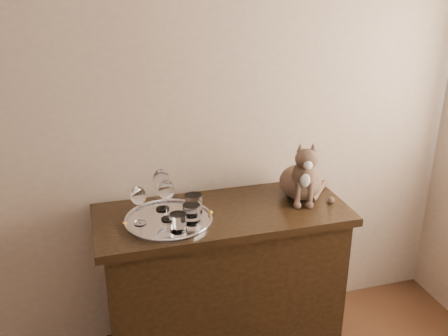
{
  "coord_description": "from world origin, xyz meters",
  "views": [
    {
      "loc": [
        0.03,
        -0.08,
        1.92
      ],
      "look_at": [
        0.61,
        1.95,
        1.06
      ],
      "focal_mm": 40.0,
      "sensor_mm": 36.0,
      "label": 1
    }
  ],
  "objects_px": {
    "wine_glass_b": "(162,190)",
    "cat": "(301,167)",
    "tray": "(169,221)",
    "tumbler_a": "(192,214)",
    "tumbler_b": "(178,223)",
    "sideboard": "(223,287)",
    "wine_glass_d": "(167,200)",
    "tumbler_c": "(194,204)",
    "wine_glass_c": "(139,205)"
  },
  "relations": [
    {
      "from": "wine_glass_b",
      "to": "cat",
      "type": "relative_size",
      "value": 0.63
    },
    {
      "from": "tray",
      "to": "tumbler_a",
      "type": "distance_m",
      "value": 0.12
    },
    {
      "from": "wine_glass_b",
      "to": "tumbler_b",
      "type": "xyz_separation_m",
      "value": [
        0.03,
        -0.23,
        -0.06
      ]
    },
    {
      "from": "tumbler_a",
      "to": "cat",
      "type": "relative_size",
      "value": 0.28
    },
    {
      "from": "tray",
      "to": "cat",
      "type": "xyz_separation_m",
      "value": [
        0.68,
        0.08,
        0.16
      ]
    },
    {
      "from": "sideboard",
      "to": "wine_glass_d",
      "type": "distance_m",
      "value": 0.59
    },
    {
      "from": "tumbler_a",
      "to": "tumbler_b",
      "type": "height_order",
      "value": "tumbler_a"
    },
    {
      "from": "tumbler_c",
      "to": "sideboard",
      "type": "bearing_deg",
      "value": -4.11
    },
    {
      "from": "sideboard",
      "to": "tumbler_c",
      "type": "bearing_deg",
      "value": 175.89
    },
    {
      "from": "wine_glass_b",
      "to": "tumbler_c",
      "type": "relative_size",
      "value": 2.26
    },
    {
      "from": "wine_glass_c",
      "to": "tumbler_b",
      "type": "xyz_separation_m",
      "value": [
        0.15,
        -0.12,
        -0.05
      ]
    },
    {
      "from": "wine_glass_c",
      "to": "tumbler_c",
      "type": "distance_m",
      "value": 0.26
    },
    {
      "from": "sideboard",
      "to": "wine_glass_c",
      "type": "bearing_deg",
      "value": -175.62
    },
    {
      "from": "tumbler_a",
      "to": "tumbler_b",
      "type": "relative_size",
      "value": 1.07
    },
    {
      "from": "wine_glass_c",
      "to": "tumbler_b",
      "type": "relative_size",
      "value": 2.16
    },
    {
      "from": "sideboard",
      "to": "tray",
      "type": "bearing_deg",
      "value": -173.46
    },
    {
      "from": "tumbler_c",
      "to": "cat",
      "type": "distance_m",
      "value": 0.56
    },
    {
      "from": "wine_glass_c",
      "to": "tumbler_c",
      "type": "height_order",
      "value": "wine_glass_c"
    },
    {
      "from": "tray",
      "to": "tumbler_b",
      "type": "xyz_separation_m",
      "value": [
        0.02,
        -0.11,
        0.05
      ]
    },
    {
      "from": "wine_glass_d",
      "to": "tumbler_a",
      "type": "height_order",
      "value": "wine_glass_d"
    },
    {
      "from": "tumbler_c",
      "to": "cat",
      "type": "relative_size",
      "value": 0.28
    },
    {
      "from": "sideboard",
      "to": "wine_glass_c",
      "type": "distance_m",
      "value": 0.65
    },
    {
      "from": "wine_glass_c",
      "to": "tumbler_b",
      "type": "height_order",
      "value": "wine_glass_c"
    },
    {
      "from": "wine_glass_b",
      "to": "cat",
      "type": "height_order",
      "value": "cat"
    },
    {
      "from": "wine_glass_b",
      "to": "tray",
      "type": "bearing_deg",
      "value": -85.27
    },
    {
      "from": "tumbler_c",
      "to": "cat",
      "type": "bearing_deg",
      "value": 4.05
    },
    {
      "from": "wine_glass_b",
      "to": "cat",
      "type": "distance_m",
      "value": 0.69
    },
    {
      "from": "cat",
      "to": "tumbler_b",
      "type": "bearing_deg",
      "value": -148.27
    },
    {
      "from": "tray",
      "to": "cat",
      "type": "bearing_deg",
      "value": 6.64
    },
    {
      "from": "wine_glass_c",
      "to": "tumbler_c",
      "type": "xyz_separation_m",
      "value": [
        0.25,
        0.04,
        -0.04
      ]
    },
    {
      "from": "tray",
      "to": "wine_glass_b",
      "type": "relative_size",
      "value": 1.98
    },
    {
      "from": "tumbler_a",
      "to": "tumbler_b",
      "type": "distance_m",
      "value": 0.09
    },
    {
      "from": "tumbler_a",
      "to": "tumbler_c",
      "type": "xyz_separation_m",
      "value": [
        0.03,
        0.1,
        0.0
      ]
    },
    {
      "from": "tray",
      "to": "tumbler_a",
      "type": "relative_size",
      "value": 4.52
    },
    {
      "from": "tumbler_b",
      "to": "wine_glass_d",
      "type": "bearing_deg",
      "value": 102.38
    },
    {
      "from": "tumbler_b",
      "to": "tumbler_c",
      "type": "bearing_deg",
      "value": 56.17
    },
    {
      "from": "tray",
      "to": "tumbler_b",
      "type": "distance_m",
      "value": 0.13
    },
    {
      "from": "sideboard",
      "to": "tray",
      "type": "distance_m",
      "value": 0.5
    },
    {
      "from": "wine_glass_d",
      "to": "tumbler_b",
      "type": "relative_size",
      "value": 2.31
    },
    {
      "from": "wine_glass_b",
      "to": "tumbler_c",
      "type": "height_order",
      "value": "wine_glass_b"
    },
    {
      "from": "tray",
      "to": "tumbler_b",
      "type": "relative_size",
      "value": 4.84
    },
    {
      "from": "wine_glass_b",
      "to": "wine_glass_c",
      "type": "relative_size",
      "value": 1.13
    },
    {
      "from": "sideboard",
      "to": "tumbler_b",
      "type": "distance_m",
      "value": 0.55
    },
    {
      "from": "wine_glass_c",
      "to": "wine_glass_d",
      "type": "relative_size",
      "value": 0.94
    },
    {
      "from": "tumbler_a",
      "to": "tumbler_b",
      "type": "xyz_separation_m",
      "value": [
        -0.07,
        -0.06,
        -0.0
      ]
    },
    {
      "from": "sideboard",
      "to": "wine_glass_b",
      "type": "height_order",
      "value": "wine_glass_b"
    },
    {
      "from": "wine_glass_d",
      "to": "tumbler_b",
      "type": "xyz_separation_m",
      "value": [
        0.03,
        -0.12,
        -0.05
      ]
    },
    {
      "from": "wine_glass_c",
      "to": "tumbler_c",
      "type": "bearing_deg",
      "value": 8.84
    },
    {
      "from": "tumbler_b",
      "to": "cat",
      "type": "relative_size",
      "value": 0.26
    },
    {
      "from": "sideboard",
      "to": "tumbler_c",
      "type": "xyz_separation_m",
      "value": [
        -0.14,
        0.01,
        0.48
      ]
    }
  ]
}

